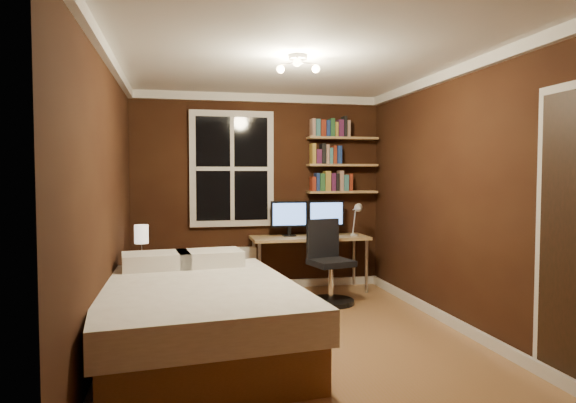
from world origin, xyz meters
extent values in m
plane|color=olive|center=(0.00, 0.00, 0.00)|extent=(4.20, 4.20, 0.00)
cube|color=black|center=(0.00, 2.10, 1.25)|extent=(3.20, 0.04, 2.50)
cube|color=black|center=(-1.60, 0.00, 1.25)|extent=(0.04, 4.20, 2.50)
cube|color=black|center=(1.60, 0.00, 1.25)|extent=(0.04, 4.20, 2.50)
cube|color=white|center=(0.00, 0.00, 2.50)|extent=(3.20, 4.20, 0.02)
cube|color=silver|center=(-0.35, 2.06, 1.55)|extent=(1.06, 0.06, 1.46)
cube|color=tan|center=(1.08, 1.98, 1.25)|extent=(0.92, 0.22, 0.03)
cube|color=tan|center=(1.08, 1.98, 1.60)|extent=(0.92, 0.22, 0.03)
cube|color=tan|center=(1.08, 1.98, 1.95)|extent=(0.92, 0.22, 0.03)
cube|color=brown|center=(-0.88, -0.26, 0.17)|extent=(1.70, 2.26, 0.34)
cube|color=silver|center=(-0.88, -0.26, 0.46)|extent=(1.80, 2.34, 0.25)
cube|color=white|center=(-1.23, 0.53, 0.67)|extent=(0.66, 0.49, 0.15)
cube|color=white|center=(-0.72, 0.58, 0.67)|extent=(0.66, 0.49, 0.15)
cube|color=brown|center=(-1.41, 1.28, 0.25)|extent=(0.50, 0.50, 0.50)
cube|color=silver|center=(-0.25, 2.00, 0.28)|extent=(0.37, 0.13, 0.56)
cube|color=tan|center=(0.60, 1.80, 0.68)|extent=(1.47, 0.55, 0.04)
cylinder|color=beige|center=(-0.08, 1.57, 0.33)|extent=(0.04, 0.04, 0.66)
cylinder|color=beige|center=(1.27, 1.57, 0.33)|extent=(0.04, 0.04, 0.66)
cylinder|color=beige|center=(-0.08, 2.04, 0.33)|extent=(0.04, 0.04, 0.66)
cylinder|color=beige|center=(1.27, 2.04, 0.33)|extent=(0.04, 0.04, 0.66)
cylinder|color=black|center=(0.68, 1.13, 0.03)|extent=(0.53, 0.53, 0.05)
cylinder|color=silver|center=(0.68, 1.13, 0.25)|extent=(0.06, 0.06, 0.39)
cube|color=black|center=(0.68, 1.13, 0.47)|extent=(0.52, 0.52, 0.07)
cube|color=black|center=(0.63, 1.32, 0.73)|extent=(0.41, 0.15, 0.45)
camera|label=1|loc=(-1.01, -4.43, 1.48)|focal=32.00mm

